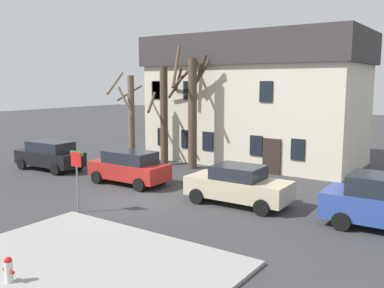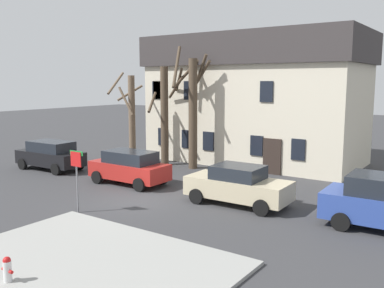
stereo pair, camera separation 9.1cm
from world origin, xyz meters
name	(u,v)px [view 2 (the right image)]	position (x,y,z in m)	size (l,w,h in m)	color
ground_plane	(138,200)	(0.00, 0.00, 0.00)	(120.00, 120.00, 0.00)	#38383A
sidewalk_slab	(53,278)	(3.47, -7.26, 0.06)	(8.56, 8.35, 0.12)	#999993
building_main	(255,98)	(-0.13, 11.97, 4.27)	(14.21, 7.20, 8.39)	beige
tree_bare_near	(131,117)	(-6.30, 6.40, 3.11)	(2.09, 2.69, 6.00)	brown
tree_bare_mid	(165,113)	(-4.16, 7.28, 3.35)	(2.61, 2.60, 6.31)	#4C3D2D
tree_bare_far	(193,107)	(-2.09, 7.40, 3.81)	(2.56, 3.02, 7.57)	#4C3D2D
car_black_wagon	(51,155)	(-8.96, 2.03, 0.92)	(4.54, 2.18, 1.77)	black
car_red_wagon	(129,167)	(-2.43, 2.06, 0.92)	(4.36, 2.04, 1.77)	#AD231E
car_beige_sedan	(238,185)	(4.08, 2.01, 0.87)	(4.61, 2.18, 1.74)	#C6B793
fire_hydrant	(7,269)	(2.74, -8.13, 0.48)	(0.42, 0.22, 0.69)	silver
street_sign_pole	(76,169)	(-0.77, -2.81, 1.82)	(0.76, 0.07, 2.58)	slate
bicycle_leaning	(132,158)	(-6.27, 6.34, 0.37)	(1.74, 0.29, 1.03)	black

